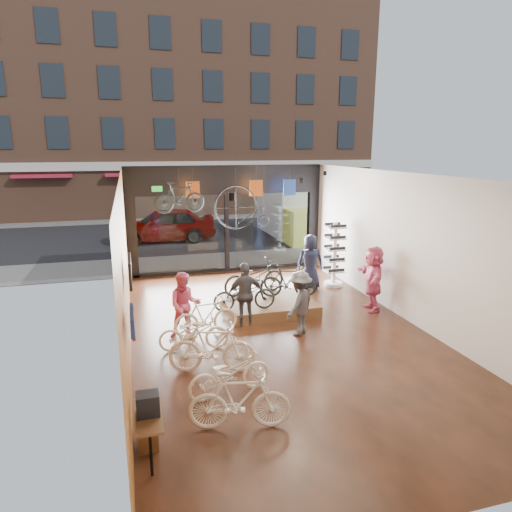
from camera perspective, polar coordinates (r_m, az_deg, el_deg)
name	(u,v)px	position (r m, az deg, el deg)	size (l,w,h in m)	color
ground_plane	(279,333)	(11.34, 2.85, -9.62)	(7.00, 12.00, 0.04)	black
ceiling	(281,174)	(10.44, 3.09, 10.14)	(7.00, 12.00, 0.04)	black
wall_left	(124,268)	(10.20, -16.15, -1.39)	(0.04, 12.00, 3.80)	#B37424
wall_right	(410,248)	(12.29, 18.74, 0.90)	(0.04, 12.00, 3.80)	beige
wall_back	(451,380)	(5.69, 23.16, -14.05)	(7.00, 0.04, 3.80)	beige
storefront	(227,219)	(16.42, -3.70, 4.62)	(7.00, 0.26, 3.80)	black
exit_sign	(157,189)	(15.85, -12.28, 8.21)	(0.35, 0.06, 0.18)	#198C26
street_road	(193,229)	(25.49, -7.84, 3.35)	(30.00, 18.00, 0.02)	black
sidewalk_near	(221,261)	(17.94, -4.41, -0.63)	(30.00, 2.40, 0.12)	slate
sidewalk_far	(185,217)	(29.40, -8.93, 4.79)	(30.00, 2.00, 0.12)	slate
opposite_building	(176,106)	(31.66, -9.98, 17.97)	(26.00, 5.00, 14.00)	brown
street_car	(164,225)	(22.23, -11.39, 3.87)	(1.91, 4.75, 1.62)	gray
box_truck	(295,214)	(22.52, 4.84, 5.22)	(2.04, 6.11, 2.41)	silver
floor_bike_1	(240,400)	(7.61, -2.04, -17.59)	(0.47, 1.66, 1.00)	#F0E4CA
floor_bike_2	(229,373)	(8.56, -3.34, -14.44)	(0.56, 1.60, 0.84)	#F0E4CA
floor_bike_3	(212,348)	(9.30, -5.51, -11.34)	(0.50, 1.76, 1.06)	#F0E4CA
floor_bike_4	(194,333)	(10.36, -7.79, -9.47)	(0.54, 1.55, 0.81)	#F0E4CA
floor_bike_5	(206,316)	(11.08, -6.26, -7.48)	(0.45, 1.58, 0.95)	#F0E4CA
display_platform	(269,306)	(12.68, 1.66, -6.23)	(2.40, 1.80, 0.30)	brown
display_bike_left	(244,294)	(11.78, -1.46, -4.82)	(0.56, 1.62, 0.85)	black
display_bike_mid	(288,281)	(12.79, 4.06, -3.16)	(0.44, 1.56, 0.94)	black
display_bike_right	(254,277)	(13.06, -0.23, -2.67)	(0.65, 1.88, 0.99)	black
customer_1	(185,305)	(10.91, -8.87, -6.11)	(0.77, 0.60, 1.59)	#CC4C72
customer_2	(246,294)	(11.47, -1.31, -4.83)	(0.96, 0.40, 1.64)	#3F3F44
customer_3	(300,303)	(10.99, 5.47, -5.90)	(1.02, 0.59, 1.58)	#3F3F44
customer_4	(310,262)	(14.51, 6.78, -0.76)	(0.86, 0.56, 1.76)	#161C33
customer_5	(373,278)	(12.94, 14.42, -2.73)	(1.68, 0.54, 1.81)	#CC4C72
sunglasses_rack	(334,255)	(14.93, 9.75, 0.17)	(0.61, 0.50, 2.07)	white
wall_merch	(136,365)	(7.11, -14.74, -13.09)	(0.40, 2.40, 2.60)	navy
penny_farthing	(245,209)	(14.67, -1.40, 5.95)	(1.75, 0.06, 1.40)	black
hung_bike	(179,197)	(14.24, -9.58, 7.26)	(0.45, 1.58, 0.95)	black
jersey_left	(193,190)	(15.28, -7.91, 8.20)	(0.45, 0.03, 0.55)	#CC5919
jersey_mid	(256,188)	(15.72, 0.03, 8.47)	(0.45, 0.03, 0.55)	#CC5919
jersey_right	(290,187)	(16.08, 4.21, 8.55)	(0.45, 0.03, 0.55)	#1E3F99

